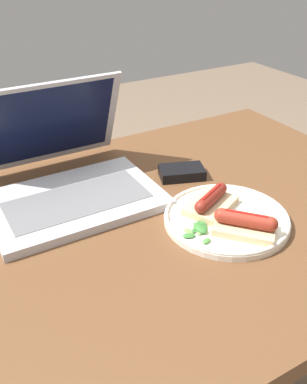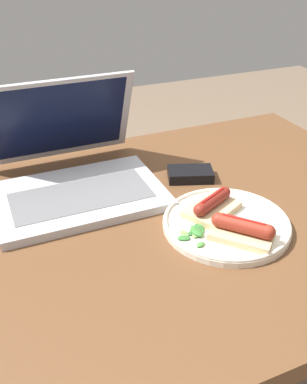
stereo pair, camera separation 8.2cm
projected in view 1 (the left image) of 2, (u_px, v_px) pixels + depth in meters
The scene contains 7 objects.
desk at pixel (156, 251), 0.90m from camera, with size 1.15×0.78×0.71m.
laptop at pixel (66, 177), 0.91m from camera, with size 0.35×0.33×0.23m.
plate at pixel (226, 218), 0.83m from camera, with size 0.24×0.24×0.02m.
sausage_toast_left at pixel (245, 224), 0.78m from camera, with size 0.12×0.13×0.04m.
sausage_toast_middle at pixel (211, 202), 0.85m from camera, with size 0.13×0.11×0.04m.
salad_pile at pixel (199, 230), 0.79m from camera, with size 0.07×0.07×0.01m.
external_drive at pixel (182, 172), 0.99m from camera, with size 0.12×0.09×0.02m.
Camera 1 is at (-0.36, -0.61, 1.19)m, focal length 40.00 mm.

